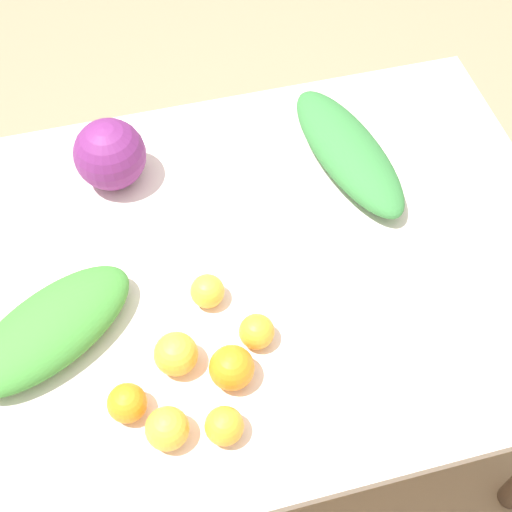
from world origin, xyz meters
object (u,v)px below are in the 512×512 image
(orange_5, at_px, (207,291))
(orange_6, at_px, (232,368))
(orange_2, at_px, (176,354))
(orange_4, at_px, (224,426))
(orange_1, at_px, (257,332))
(orange_3, at_px, (127,403))
(greens_bunch_scallion, at_px, (348,151))
(orange_0, at_px, (167,429))
(cabbage_purple, at_px, (110,154))
(greens_bunch_dandelion, at_px, (51,329))

(orange_5, distance_m, orange_6, 0.17)
(orange_2, distance_m, orange_4, 0.16)
(orange_1, height_order, orange_6, orange_6)
(orange_3, bearing_deg, orange_4, 151.96)
(greens_bunch_scallion, distance_m, orange_0, 0.71)
(cabbage_purple, distance_m, orange_0, 0.60)
(orange_6, bearing_deg, orange_3, 5.13)
(orange_5, bearing_deg, orange_2, 55.21)
(orange_1, bearing_deg, orange_5, -57.45)
(cabbage_purple, xyz_separation_m, greens_bunch_dandelion, (0.16, 0.36, -0.03))
(cabbage_purple, height_order, orange_6, cabbage_purple)
(cabbage_purple, distance_m, greens_bunch_dandelion, 0.40)
(orange_3, bearing_deg, greens_bunch_dandelion, -57.22)
(cabbage_purple, height_order, greens_bunch_dandelion, cabbage_purple)
(orange_0, bearing_deg, cabbage_purple, -89.36)
(greens_bunch_dandelion, relative_size, orange_1, 5.24)
(orange_2, bearing_deg, greens_bunch_dandelion, -26.70)
(orange_1, bearing_deg, orange_6, 45.55)
(cabbage_purple, bearing_deg, orange_3, 84.55)
(cabbage_purple, height_order, orange_0, cabbage_purple)
(orange_0, height_order, orange_6, orange_6)
(orange_3, bearing_deg, orange_1, -162.31)
(orange_2, bearing_deg, orange_5, -124.79)
(greens_bunch_dandelion, xyz_separation_m, orange_3, (-0.11, 0.17, -0.01))
(greens_bunch_dandelion, relative_size, orange_4, 5.13)
(orange_0, relative_size, orange_3, 1.08)
(orange_2, distance_m, orange_3, 0.12)
(greens_bunch_scallion, xyz_separation_m, orange_2, (0.45, 0.38, -0.00))
(orange_2, bearing_deg, cabbage_purple, -84.33)
(orange_5, bearing_deg, greens_bunch_dandelion, 2.52)
(cabbage_purple, relative_size, orange_3, 2.19)
(orange_6, bearing_deg, greens_bunch_scallion, -129.61)
(greens_bunch_dandelion, bearing_deg, greens_bunch_scallion, -156.99)
(greens_bunch_scallion, xyz_separation_m, orange_0, (0.49, 0.51, -0.00))
(orange_0, bearing_deg, orange_2, -106.99)
(orange_2, relative_size, orange_3, 1.15)
(greens_bunch_dandelion, xyz_separation_m, orange_4, (-0.26, 0.25, -0.01))
(greens_bunch_scallion, height_order, orange_6, orange_6)
(cabbage_purple, xyz_separation_m, orange_2, (-0.05, 0.47, -0.04))
(greens_bunch_scallion, xyz_separation_m, orange_1, (0.30, 0.37, -0.01))
(orange_1, bearing_deg, orange_2, 4.29)
(cabbage_purple, distance_m, orange_2, 0.47)
(greens_bunch_dandelion, distance_m, orange_1, 0.37)
(cabbage_purple, xyz_separation_m, orange_5, (-0.13, 0.35, -0.04))
(orange_2, relative_size, orange_4, 1.18)
(orange_2, bearing_deg, greens_bunch_scallion, -139.44)
(orange_3, bearing_deg, orange_2, -145.24)
(orange_0, bearing_deg, orange_6, -148.35)
(orange_4, bearing_deg, orange_2, -70.29)
(orange_5, xyz_separation_m, orange_6, (-0.01, 0.17, 0.01))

